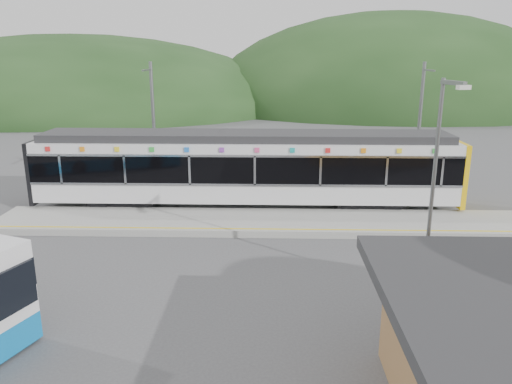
{
  "coord_description": "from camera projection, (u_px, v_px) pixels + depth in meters",
  "views": [
    {
      "loc": [
        -0.8,
        -17.71,
        7.39
      ],
      "look_at": [
        -1.34,
        1.0,
        2.19
      ],
      "focal_mm": 35.0,
      "sensor_mm": 36.0,
      "label": 1
    }
  ],
  "objects": [
    {
      "name": "platform",
      "position": [
        288.0,
        222.0,
        22.15
      ],
      "size": [
        26.0,
        3.2,
        0.3
      ],
      "primitive_type": "cube",
      "color": "#9E9E99",
      "rests_on": "ground"
    },
    {
      "name": "hills",
      "position": [
        415.0,
        213.0,
        23.93
      ],
      "size": [
        146.0,
        149.0,
        26.0
      ],
      "color": "#1E3D19",
      "rests_on": "ground"
    },
    {
      "name": "ground",
      "position": [
        290.0,
        254.0,
        19.01
      ],
      "size": [
        120.0,
        120.0,
        0.0
      ],
      "primitive_type": "plane",
      "color": "#4C4C4F",
      "rests_on": "ground"
    },
    {
      "name": "catenary_mast_east",
      "position": [
        419.0,
        128.0,
        26.09
      ],
      "size": [
        0.18,
        1.8,
        7.0
      ],
      "color": "slate",
      "rests_on": "ground"
    },
    {
      "name": "lamp_post",
      "position": [
        436.0,
        172.0,
        14.81
      ],
      "size": [
        0.38,
        1.19,
        6.73
      ],
      "rotation": [
        0.0,
        0.0,
        0.22
      ],
      "color": "slate",
      "rests_on": "ground"
    },
    {
      "name": "catenary_mast_west",
      "position": [
        154.0,
        127.0,
        26.48
      ],
      "size": [
        0.18,
        1.8,
        7.0
      ],
      "color": "slate",
      "rests_on": "ground"
    },
    {
      "name": "yellow_line",
      "position": [
        289.0,
        229.0,
        20.86
      ],
      "size": [
        26.0,
        0.1,
        0.01
      ],
      "primitive_type": "cube",
      "color": "yellow",
      "rests_on": "platform"
    },
    {
      "name": "train",
      "position": [
        246.0,
        167.0,
        24.29
      ],
      "size": [
        20.44,
        3.01,
        3.74
      ],
      "color": "black",
      "rests_on": "ground"
    }
  ]
}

